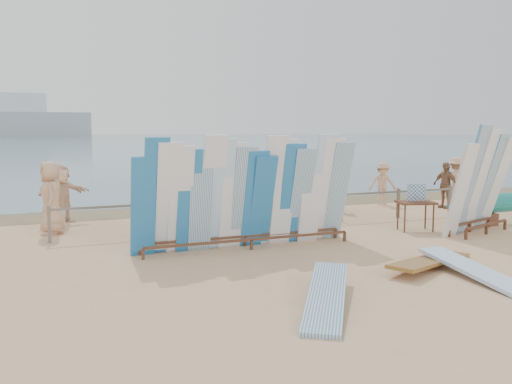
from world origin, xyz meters
name	(u,v)px	position (x,y,z in m)	size (l,w,h in m)	color
ground	(333,248)	(0.00, 0.00, 0.00)	(160.00, 160.00, 0.00)	tan
ocean	(65,140)	(0.00, 128.00, 0.00)	(320.00, 240.00, 0.02)	#466C7E
wet_sand_strip	(230,206)	(0.00, 7.20, 0.00)	(40.00, 2.60, 0.01)	olive
distant_ship	(17,121)	(-12.00, 180.00, 5.31)	(45.00, 8.00, 14.00)	#999EA3
fence	(279,204)	(0.00, 3.00, 0.63)	(12.08, 0.08, 0.90)	#766859
main_surfboard_rack	(248,197)	(-1.79, 0.74, 1.18)	(5.23, 0.80, 2.60)	brown
side_surfboard_rack	(480,185)	(4.41, 0.15, 1.27)	(2.53, 1.45, 2.82)	brown
vendor_table	(415,215)	(3.11, 1.05, 0.42)	(1.09, 0.90, 1.26)	brown
flat_board_b	(475,278)	(1.13, -3.16, 0.00)	(0.56, 2.70, 0.07)	#95C1EE
flat_board_e	(326,306)	(-2.15, -3.52, 0.00)	(0.56, 2.70, 0.07)	silver
flat_board_c	(430,267)	(0.94, -2.18, 0.00)	(0.56, 2.70, 0.07)	olive
beach_chair_left	(258,216)	(-0.37, 3.66, 0.23)	(0.66, 0.66, 0.77)	red
beach_chair_right	(317,210)	(1.67, 3.90, 0.24)	(0.74, 0.74, 0.84)	red
stroller	(303,203)	(1.35, 4.22, 0.42)	(0.78, 0.90, 1.04)	red
beachgoer_extra_0	(456,181)	(7.84, 4.80, 0.85)	(1.09, 0.45, 1.69)	tan
beachgoer_8	(336,186)	(3.00, 5.01, 0.81)	(0.79, 0.38, 1.62)	beige
beachgoer_10	(445,185)	(6.73, 4.08, 0.79)	(0.93, 0.40, 1.58)	#8C6042
beachgoer_4	(243,186)	(-0.09, 5.69, 0.88)	(1.03, 0.45, 1.76)	#8C6042
beachgoer_7	(315,187)	(2.05, 4.72, 0.86)	(0.63, 0.35, 1.73)	#8C6042
beachgoer_5	(271,180)	(1.47, 6.92, 0.91)	(1.68, 0.54, 1.82)	beige
beachgoer_2	(145,201)	(-3.58, 3.75, 0.80)	(0.77, 0.37, 1.59)	beige
beachgoer_11	(62,194)	(-5.58, 5.82, 0.84)	(1.56, 0.51, 1.69)	beige
beachgoer_9	(383,183)	(5.22, 5.56, 0.77)	(0.99, 0.41, 1.53)	tan
beachgoer_3	(231,184)	(-0.22, 6.42, 0.88)	(1.13, 0.47, 1.75)	tan
beachgoer_0	(51,198)	(-5.91, 4.24, 0.94)	(0.92, 0.44, 1.89)	tan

